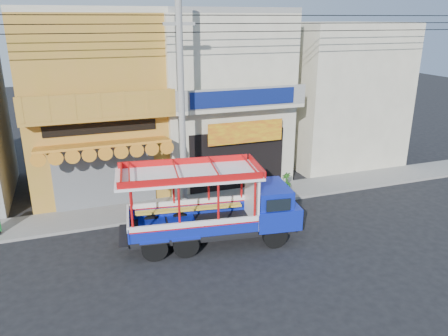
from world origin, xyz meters
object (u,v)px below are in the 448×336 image
songthaew_truck (224,205)px  utility_pole (185,94)px  potted_plant_b (261,187)px  potted_plant_c (286,182)px  potted_plant_a (252,187)px

songthaew_truck → utility_pole: bearing=101.7°
potted_plant_b → potted_plant_c: size_ratio=1.23×
potted_plant_a → potted_plant_c: (1.78, 0.14, -0.02)m
songthaew_truck → potted_plant_b: bearing=46.8°
utility_pole → potted_plant_a: bearing=8.7°
songthaew_truck → potted_plant_c: bearing=38.5°
potted_plant_c → potted_plant_b: bearing=-79.3°
potted_plant_a → potted_plant_c: 1.78m
utility_pole → songthaew_truck: utility_pole is taller
songthaew_truck → potted_plant_c: (4.31, 3.43, -0.88)m
utility_pole → potted_plant_a: size_ratio=30.44×
utility_pole → potted_plant_c: utility_pole is taller
songthaew_truck → potted_plant_c: 5.58m
songthaew_truck → potted_plant_a: bearing=52.4°
songthaew_truck → potted_plant_c: size_ratio=7.56×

